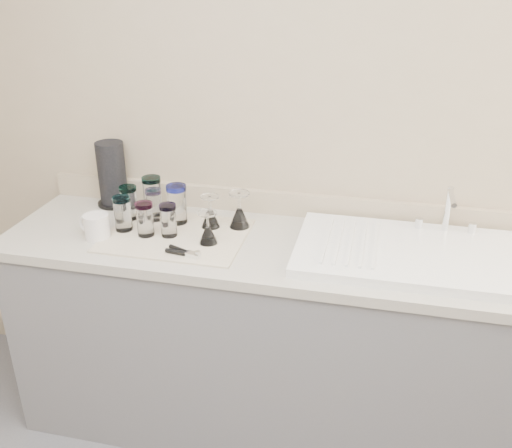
% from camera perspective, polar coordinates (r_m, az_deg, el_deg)
% --- Properties ---
extents(room_envelope, '(3.54, 3.50, 2.52)m').
position_cam_1_polar(room_envelope, '(0.91, -15.86, 1.89)').
color(room_envelope, '#545459').
rests_on(room_envelope, ground).
extents(counter_unit, '(2.06, 0.62, 0.90)m').
position_cam_1_polar(counter_unit, '(2.45, 0.54, -11.25)').
color(counter_unit, slate).
rests_on(counter_unit, ground).
extents(sink_unit, '(0.82, 0.50, 0.22)m').
position_cam_1_polar(sink_unit, '(2.17, 15.00, -2.78)').
color(sink_unit, white).
rests_on(sink_unit, counter_unit).
extents(dish_towel, '(0.55, 0.42, 0.01)m').
position_cam_1_polar(dish_towel, '(2.28, -8.01, -1.13)').
color(dish_towel, beige).
rests_on(dish_towel, counter_unit).
extents(tumbler_teal, '(0.07, 0.07, 0.14)m').
position_cam_1_polar(tumbler_teal, '(2.43, -12.59, 2.13)').
color(tumbler_teal, white).
rests_on(tumbler_teal, dish_towel).
extents(tumbler_cyan, '(0.07, 0.07, 0.13)m').
position_cam_1_polar(tumbler_cyan, '(2.40, -10.16, 1.95)').
color(tumbler_cyan, white).
rests_on(tumbler_cyan, dish_towel).
extents(tumbler_purple, '(0.08, 0.08, 0.16)m').
position_cam_1_polar(tumbler_purple, '(2.36, -7.90, 2.02)').
color(tumbler_purple, white).
rests_on(tumbler_purple, dish_towel).
extents(tumbler_magenta, '(0.07, 0.07, 0.14)m').
position_cam_1_polar(tumbler_magenta, '(2.33, -13.20, 1.06)').
color(tumbler_magenta, white).
rests_on(tumbler_magenta, dish_towel).
extents(tumbler_blue, '(0.07, 0.07, 0.14)m').
position_cam_1_polar(tumbler_blue, '(2.27, -11.05, 0.50)').
color(tumbler_blue, white).
rests_on(tumbler_blue, dish_towel).
extents(tumbler_lavender, '(0.07, 0.07, 0.13)m').
position_cam_1_polar(tumbler_lavender, '(2.25, -8.75, 0.40)').
color(tumbler_lavender, white).
rests_on(tumbler_lavender, dish_towel).
extents(tumbler_extra, '(0.08, 0.08, 0.16)m').
position_cam_1_polar(tumbler_extra, '(2.47, -10.33, 2.91)').
color(tumbler_extra, white).
rests_on(tumbler_extra, dish_towel).
extents(goblet_back_left, '(0.08, 0.08, 0.14)m').
position_cam_1_polar(goblet_back_left, '(2.31, -4.59, 0.76)').
color(goblet_back_left, white).
rests_on(goblet_back_left, dish_towel).
extents(goblet_back_right, '(0.08, 0.08, 0.15)m').
position_cam_1_polar(goblet_back_right, '(2.31, -1.66, 0.89)').
color(goblet_back_right, white).
rests_on(goblet_back_right, dish_towel).
extents(goblet_front_left, '(0.07, 0.07, 0.13)m').
position_cam_1_polar(goblet_front_left, '(2.18, -4.82, -0.86)').
color(goblet_front_left, white).
rests_on(goblet_front_left, dish_towel).
extents(can_opener, '(0.14, 0.08, 0.02)m').
position_cam_1_polar(can_opener, '(2.12, -7.26, -2.83)').
color(can_opener, silver).
rests_on(can_opener, dish_towel).
extents(white_mug, '(0.15, 0.12, 0.10)m').
position_cam_1_polar(white_mug, '(2.31, -15.69, -0.24)').
color(white_mug, silver).
rests_on(white_mug, counter_unit).
extents(paper_towel_roll, '(0.15, 0.15, 0.29)m').
position_cam_1_polar(paper_towel_roll, '(2.59, -14.19, 4.80)').
color(paper_towel_roll, black).
rests_on(paper_towel_roll, counter_unit).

